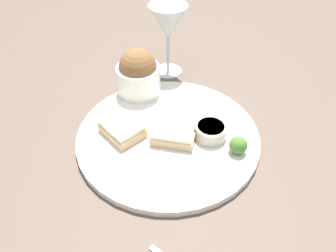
{
  "coord_description": "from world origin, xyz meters",
  "views": [
    {
      "loc": [
        -0.3,
        0.35,
        0.45
      ],
      "look_at": [
        0.0,
        0.0,
        0.03
      ],
      "focal_mm": 35.0,
      "sensor_mm": 36.0,
      "label": 1
    }
  ],
  "objects_px": {
    "sauce_ramekin": "(210,130)",
    "wine_glass": "(168,25)",
    "cheese_toast_near": "(122,129)",
    "cheese_toast_far": "(173,135)",
    "salad_bowl": "(138,74)"
  },
  "relations": [
    {
      "from": "sauce_ramekin",
      "to": "wine_glass",
      "type": "bearing_deg",
      "value": -31.68
    },
    {
      "from": "sauce_ramekin",
      "to": "cheese_toast_near",
      "type": "height_order",
      "value": "same"
    },
    {
      "from": "sauce_ramekin",
      "to": "cheese_toast_far",
      "type": "xyz_separation_m",
      "value": [
        0.05,
        0.05,
        -0.0
      ]
    },
    {
      "from": "sauce_ramekin",
      "to": "salad_bowl",
      "type": "bearing_deg",
      "value": -4.85
    },
    {
      "from": "cheese_toast_near",
      "to": "cheese_toast_far",
      "type": "distance_m",
      "value": 0.1
    },
    {
      "from": "wine_glass",
      "to": "salad_bowl",
      "type": "bearing_deg",
      "value": 97.81
    },
    {
      "from": "cheese_toast_far",
      "to": "wine_glass",
      "type": "distance_m",
      "value": 0.27
    },
    {
      "from": "cheese_toast_far",
      "to": "cheese_toast_near",
      "type": "bearing_deg",
      "value": 30.64
    },
    {
      "from": "sauce_ramekin",
      "to": "wine_glass",
      "type": "xyz_separation_m",
      "value": [
        0.22,
        -0.14,
        0.1
      ]
    },
    {
      "from": "cheese_toast_near",
      "to": "wine_glass",
      "type": "relative_size",
      "value": 0.51
    },
    {
      "from": "salad_bowl",
      "to": "cheese_toast_near",
      "type": "height_order",
      "value": "salad_bowl"
    },
    {
      "from": "salad_bowl",
      "to": "cheese_toast_far",
      "type": "xyz_separation_m",
      "value": [
        -0.16,
        0.07,
        -0.03
      ]
    },
    {
      "from": "sauce_ramekin",
      "to": "cheese_toast_far",
      "type": "distance_m",
      "value": 0.07
    },
    {
      "from": "salad_bowl",
      "to": "sauce_ramekin",
      "type": "relative_size",
      "value": 1.66
    },
    {
      "from": "cheese_toast_near",
      "to": "cheese_toast_far",
      "type": "bearing_deg",
      "value": -149.36
    }
  ]
}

